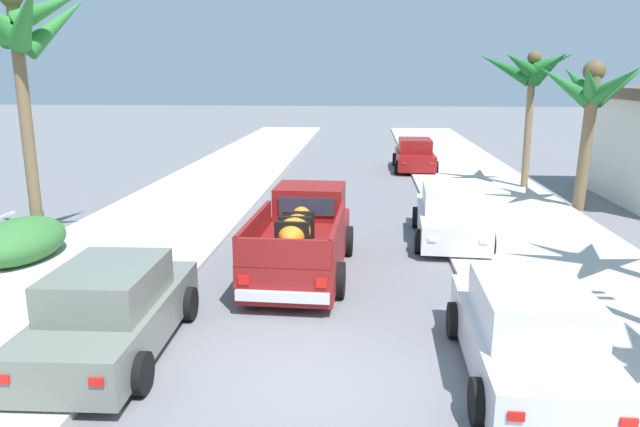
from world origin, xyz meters
The scene contains 14 objects.
ground_plane centered at (0.00, 0.00, 0.00)m, with size 160.00×160.00×0.00m, color slate.
sidewalk_left centered at (-5.53, 12.00, 0.06)m, with size 5.01×60.00×0.12m, color beige.
sidewalk_right centered at (5.53, 12.00, 0.06)m, with size 5.01×60.00×0.12m, color beige.
curb_left centered at (-4.43, 12.00, 0.05)m, with size 0.16×60.00×0.10m, color silver.
curb_right centered at (4.43, 12.00, 0.05)m, with size 0.16×60.00×0.10m, color silver.
pickup_truck centered at (-0.58, 5.02, 0.81)m, with size 2.34×5.27×1.80m.
car_left_near centered at (3.28, 20.32, 0.71)m, with size 2.06×4.28×1.54m.
car_right_near centered at (3.29, 7.95, 0.71)m, with size 2.20×4.33×1.54m.
car_left_mid centered at (-3.29, 0.71, 0.71)m, with size 2.12×4.30×1.54m.
car_right_mid centered at (3.37, 0.36, 0.71)m, with size 2.09×4.29×1.54m.
palm_tree_left_mid centered at (8.26, 11.95, 4.01)m, with size 3.75×3.90×5.04m.
palm_tree_left_back centered at (-7.63, 6.09, 5.63)m, with size 3.59×3.53×6.75m.
palm_tree_right_back centered at (7.30, 15.80, 4.66)m, with size 3.61×4.12×5.59m.
hedge_bush centered at (-7.60, 5.10, 0.55)m, with size 1.80×2.80×1.10m, color #387538.
Camera 1 is at (0.86, -7.81, 4.55)m, focal length 32.01 mm.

